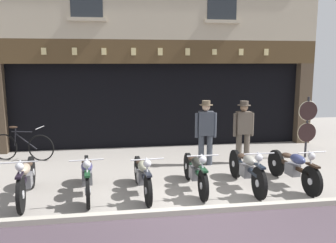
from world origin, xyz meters
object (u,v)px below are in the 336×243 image
motorcycle_left (87,175)px  salesman_left (206,130)px  motorcycle_far_left (26,178)px  motorcycle_right (293,167)px  leaning_bicycle (22,146)px  tyre_sign_pole (307,122)px  motorcycle_center (195,171)px  motorcycle_center_right (247,168)px  advert_board_near (81,94)px  shopkeeper_center (243,129)px  motorcycle_center_left (143,174)px

motorcycle_left → salesman_left: size_ratio=1.21×
motorcycle_far_left → motorcycle_right: motorcycle_far_left is taller
motorcycle_right → leaning_bicycle: 7.00m
motorcycle_far_left → motorcycle_left: bearing=179.1°
tyre_sign_pole → leaning_bicycle: tyre_sign_pole is taller
tyre_sign_pole → salesman_left: bearing=-174.7°
motorcycle_right → motorcycle_center: bearing=-7.3°
motorcycle_left → motorcycle_center_right: size_ratio=1.01×
motorcycle_center → tyre_sign_pole: (3.65, 2.05, 0.58)m
motorcycle_center → advert_board_near: bearing=-58.3°
motorcycle_center_right → shopkeeper_center: (0.60, 1.86, 0.49)m
motorcycle_center_left → leaning_bicycle: leaning_bicycle is taller
tyre_sign_pole → motorcycle_center: bearing=-150.7°
salesman_left → advert_board_near: size_ratio=1.79×
motorcycle_far_left → motorcycle_center_right: size_ratio=1.01×
motorcycle_left → advert_board_near: size_ratio=2.17×
motorcycle_center_right → tyre_sign_pole: 3.36m
shopkeeper_center → motorcycle_left: bearing=24.0°
motorcycle_center → motorcycle_center_right: motorcycle_center_right is taller
motorcycle_far_left → tyre_sign_pole: size_ratio=1.19×
motorcycle_left → leaning_bicycle: size_ratio=1.18×
motorcycle_center_right → tyre_sign_pole: size_ratio=1.19×
motorcycle_center → leaning_bicycle: size_ratio=1.12×
motorcycle_right → shopkeeper_center: shopkeeper_center is taller
motorcycle_right → shopkeeper_center: 2.00m
motorcycle_right → tyre_sign_pole: bearing=-129.9°
motorcycle_far_left → motorcycle_center_left: (2.26, -0.06, -0.02)m
motorcycle_far_left → motorcycle_center_left: motorcycle_far_left is taller
salesman_left → motorcycle_far_left: bearing=29.9°
motorcycle_far_left → salesman_left: bearing=-160.0°
tyre_sign_pole → motorcycle_center_right: bearing=-140.3°
advert_board_near → leaning_bicycle: advert_board_near is taller
motorcycle_center → shopkeeper_center: size_ratio=1.17×
tyre_sign_pole → motorcycle_center_left: bearing=-155.8°
motorcycle_center_left → advert_board_near: 4.67m
motorcycle_center_left → motorcycle_center_right: (2.22, 0.03, 0.01)m
advert_board_near → motorcycle_left: bearing=-84.6°
motorcycle_center_right → shopkeeper_center: size_ratio=1.23×
motorcycle_center_left → motorcycle_right: 3.26m
motorcycle_center → motorcycle_center_right: 1.10m
motorcycle_center → salesman_left: size_ratio=1.15×
motorcycle_far_left → shopkeeper_center: (5.08, 1.83, 0.48)m
motorcycle_far_left → shopkeeper_center: 5.42m
motorcycle_center_left → leaning_bicycle: bearing=-49.7°
motorcycle_center → motorcycle_center_right: (1.10, -0.06, 0.01)m
shopkeeper_center → motorcycle_center_right: bearing=71.8°
motorcycle_right → salesman_left: 2.43m
motorcycle_center_left → leaning_bicycle: size_ratio=1.13×
motorcycle_right → advert_board_near: bearing=-46.5°
motorcycle_left → shopkeeper_center: shopkeeper_center is taller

